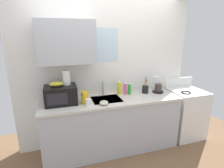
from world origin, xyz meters
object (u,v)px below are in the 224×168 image
object	(u,v)px
microwave	(61,95)
cereal_canister	(85,97)
dish_soap_bottle_yellow	(119,88)
mug_white	(88,102)
stove_range	(185,113)
dish_soap_bottle_green	(129,89)
coffee_maker	(157,86)
dish_soap_bottle_pink	(125,88)
paper_towel_roll	(66,77)
small_bowl	(104,103)
utensil_crock	(145,89)
banana_bunch	(56,84)

from	to	relation	value
microwave	cereal_canister	world-z (taller)	microwave
dish_soap_bottle_yellow	mug_white	world-z (taller)	dish_soap_bottle_yellow
stove_range	cereal_canister	world-z (taller)	cereal_canister
dish_soap_bottle_yellow	dish_soap_bottle_green	xyz separation A→B (m)	(0.16, -0.05, -0.02)
coffee_maker	dish_soap_bottle_yellow	world-z (taller)	coffee_maker
dish_soap_bottle_yellow	dish_soap_bottle_pink	world-z (taller)	dish_soap_bottle_yellow
paper_towel_roll	dish_soap_bottle_yellow	bearing A→B (deg)	6.37
microwave	small_bowl	world-z (taller)	microwave
stove_range	dish_soap_bottle_yellow	bearing A→B (deg)	171.27
dish_soap_bottle_green	mug_white	size ratio (longest dim) A/B	2.28
paper_towel_roll	dish_soap_bottle_green	world-z (taller)	paper_towel_roll
cereal_canister	utensil_crock	size ratio (longest dim) A/B	0.63
stove_range	coffee_maker	xyz separation A→B (m)	(-0.58, 0.10, 0.55)
coffee_maker	dish_soap_bottle_green	distance (m)	0.52
banana_bunch	dish_soap_bottle_yellow	world-z (taller)	banana_bunch
paper_towel_roll	dish_soap_bottle_yellow	distance (m)	0.92
paper_towel_roll	coffee_maker	size ratio (longest dim) A/B	0.79
mug_white	small_bowl	distance (m)	0.23
banana_bunch	mug_white	size ratio (longest dim) A/B	2.11
banana_bunch	small_bowl	bearing A→B (deg)	-21.22
dish_soap_bottle_pink	stove_range	bearing A→B (deg)	-7.25
cereal_canister	small_bowl	size ratio (longest dim) A/B	1.44
paper_towel_roll	coffee_maker	bearing A→B (deg)	0.31
mug_white	small_bowl	xyz separation A→B (m)	(0.22, -0.06, -0.02)
banana_bunch	utensil_crock	size ratio (longest dim) A/B	0.68
dish_soap_bottle_green	mug_white	xyz separation A→B (m)	(-0.76, -0.28, -0.05)
banana_bunch	paper_towel_roll	xyz separation A→B (m)	(0.15, 0.05, 0.08)
stove_range	small_bowl	xyz separation A→B (m)	(-1.64, -0.20, 0.47)
paper_towel_roll	dish_soap_bottle_pink	world-z (taller)	paper_towel_roll
utensil_crock	small_bowl	size ratio (longest dim) A/B	2.27
dish_soap_bottle_yellow	dish_soap_bottle_green	bearing A→B (deg)	-18.25
stove_range	dish_soap_bottle_green	xyz separation A→B (m)	(-1.10, 0.14, 0.54)
banana_bunch	coffee_maker	bearing A→B (deg)	1.96
microwave	dish_soap_bottle_green	size ratio (longest dim) A/B	2.13
paper_towel_roll	utensil_crock	distance (m)	1.36
dish_soap_bottle_green	small_bowl	xyz separation A→B (m)	(-0.54, -0.34, -0.07)
paper_towel_roll	cereal_canister	size ratio (longest dim) A/B	1.18
banana_bunch	coffee_maker	distance (m)	1.72
dish_soap_bottle_yellow	dish_soap_bottle_pink	xyz separation A→B (m)	(0.09, -0.04, -0.01)
banana_bunch	utensil_crock	world-z (taller)	banana_bunch
paper_towel_roll	dish_soap_bottle_yellow	xyz separation A→B (m)	(0.87, 0.10, -0.26)
dish_soap_bottle_pink	mug_white	size ratio (longest dim) A/B	2.42
stove_range	mug_white	bearing A→B (deg)	-175.60
coffee_maker	dish_soap_bottle_yellow	bearing A→B (deg)	172.57
banana_bunch	cereal_canister	xyz separation A→B (m)	(0.39, -0.10, -0.21)
coffee_maker	small_bowl	bearing A→B (deg)	-163.83
mug_white	stove_range	bearing A→B (deg)	4.40
dish_soap_bottle_pink	dish_soap_bottle_green	xyz separation A→B (m)	(0.07, -0.01, -0.01)
utensil_crock	microwave	bearing A→B (deg)	-177.14
dish_soap_bottle_green	small_bowl	world-z (taller)	dish_soap_bottle_green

